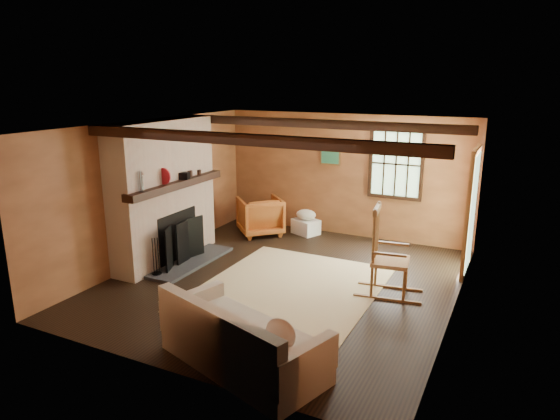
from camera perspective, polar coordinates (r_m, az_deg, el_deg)
The scene contains 10 objects.
ground at distance 7.82m, azimuth 0.40°, elevation -8.16°, with size 5.50×5.50×0.00m, color black.
room_envelope at distance 7.47m, azimuth 2.81°, elevation 3.86°, with size 5.02×5.52×2.44m.
fireplace at distance 8.63m, azimuth -12.99°, elevation 1.39°, with size 1.02×2.30×2.40m.
rug at distance 7.57m, azimuth 1.10°, elevation -8.93°, with size 2.50×3.00×0.01m, color #D1B18B.
rocking_chair at distance 7.36m, azimuth 12.13°, elevation -5.35°, with size 1.02×0.63×1.32m.
sofa at distance 5.59m, azimuth -4.61°, elevation -15.01°, with size 2.11×1.41×0.78m.
firewood_pile at distance 10.68m, azimuth -2.54°, elevation -1.17°, with size 0.61×0.11×0.22m.
laundry_basket at distance 10.09m, azimuth 2.97°, elevation -1.91°, with size 0.50×0.38×0.30m, color white.
basket_pillow at distance 10.02m, azimuth 2.99°, elevation -0.53°, with size 0.41×0.33×0.20m, color beige.
armchair at distance 10.01m, azimuth -2.29°, elevation -0.68°, with size 0.81×0.83×0.76m, color #BF6026.
Camera 1 is at (3.15, -6.47, 3.06)m, focal length 32.00 mm.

